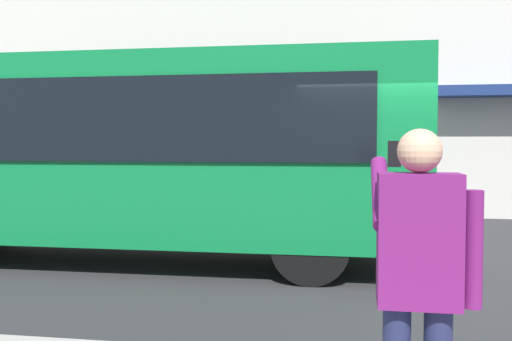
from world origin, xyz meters
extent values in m
plane|color=#2B2B2D|center=(0.00, 0.00, 0.00)|extent=(60.00, 60.00, 0.00)
cube|color=#0F7238|center=(4.09, -0.38, 1.70)|extent=(9.00, 2.50, 2.60)
cube|color=black|center=(4.09, 0.88, 2.10)|extent=(7.60, 0.06, 1.10)
cylinder|color=black|center=(1.09, -1.48, 0.50)|extent=(1.00, 0.28, 1.00)
cylinder|color=black|center=(1.09, 0.72, 0.50)|extent=(1.00, 0.28, 1.00)
cube|color=#6B1960|center=(0.25, 4.97, 1.30)|extent=(0.40, 0.24, 0.66)
sphere|color=#D8A884|center=(0.25, 4.97, 1.74)|extent=(0.22, 0.22, 0.22)
cylinder|color=#6B1960|center=(-0.01, 4.97, 1.26)|extent=(0.09, 0.09, 0.58)
cylinder|color=#6B1960|center=(0.43, 4.81, 1.52)|extent=(0.09, 0.48, 0.37)
cube|color=black|center=(0.35, 4.67, 1.72)|extent=(0.07, 0.01, 0.14)
camera|label=1|loc=(0.57, 7.87, 1.77)|focal=40.02mm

